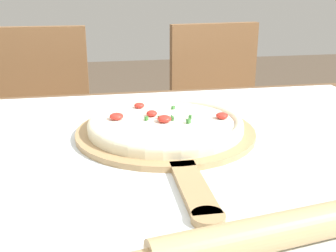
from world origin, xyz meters
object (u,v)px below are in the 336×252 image
Objects in this scene: pizza_peel at (167,135)px; pizza at (166,124)px; chair_right at (220,117)px; rolling_pin at (270,233)px; chair_left at (41,127)px.

pizza_peel is 1.71× the size of pizza.
chair_right reaches higher than pizza.
pizza_peel is 0.89m from chair_right.
rolling_pin is 0.45× the size of chair_left.
chair_left is 0.73m from chair_right.
chair_right is (0.36, 0.76, -0.25)m from pizza.
chair_left is (-0.37, 0.76, -0.25)m from pizza.
chair_left reaches higher than rolling_pin.
chair_left reaches higher than pizza.
rolling_pin is at bearing -81.90° from pizza_peel.
pizza is at bearing 90.47° from pizza_peel.
chair_right is at bearing 65.21° from pizza_peel.
chair_left is at bearing 115.00° from pizza_peel.
rolling_pin is (0.06, -0.43, -0.00)m from pizza.
pizza_peel is at bearing -121.06° from chair_right.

